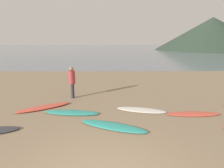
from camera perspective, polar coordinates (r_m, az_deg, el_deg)
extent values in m
cube|color=#8C7559|center=(13.08, -1.30, 0.66)|extent=(120.00, 120.00, 0.20)
cube|color=slate|center=(66.91, -0.53, 11.28)|extent=(140.00, 100.00, 0.01)
cone|color=#28382B|center=(62.51, 29.07, 13.78)|extent=(32.36, 32.36, 9.46)
ellipsoid|color=#D84C38|center=(8.33, -20.89, -6.91)|extent=(2.19, 1.65, 0.10)
ellipsoid|color=teal|center=(7.45, -12.77, -8.83)|extent=(2.27, 0.78, 0.09)
ellipsoid|color=teal|center=(6.21, 0.26, -13.24)|extent=(2.41, 1.39, 0.09)
ellipsoid|color=silver|center=(7.63, 9.29, -8.17)|extent=(2.14, 1.05, 0.07)
ellipsoid|color=#D84C38|center=(7.85, 24.49, -8.66)|extent=(2.14, 0.53, 0.06)
cylinder|color=#2D2D38|center=(9.27, -12.47, -2.14)|extent=(0.18, 0.18, 0.75)
cylinder|color=#9E3338|center=(9.11, -12.69, 2.09)|extent=(0.32, 0.32, 0.65)
sphere|color=#936B4C|center=(9.04, -12.83, 4.76)|extent=(0.21, 0.21, 0.21)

